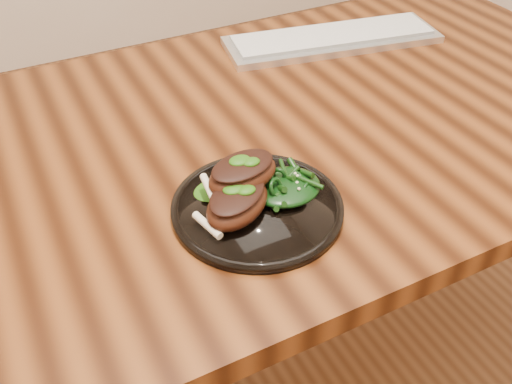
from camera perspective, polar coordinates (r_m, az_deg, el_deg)
desk at (r=1.02m, az=-1.04°, el=2.25°), size 1.60×0.80×0.75m
plate at (r=0.80m, az=0.13°, el=-1.54°), size 0.24×0.24×0.01m
lamb_chop_front at (r=0.77m, az=-1.92°, el=-0.98°), size 0.13×0.12×0.05m
lamb_chop_back at (r=0.79m, az=-1.40°, el=1.90°), size 0.12×0.09×0.05m
herb_smear at (r=0.82m, az=-3.40°, el=0.40°), size 0.09×0.06×0.01m
greens_heap at (r=0.81m, az=3.00°, el=0.91°), size 0.10×0.10×0.04m
keyboard at (r=1.28m, az=7.65°, el=14.97°), size 0.48×0.22×0.02m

